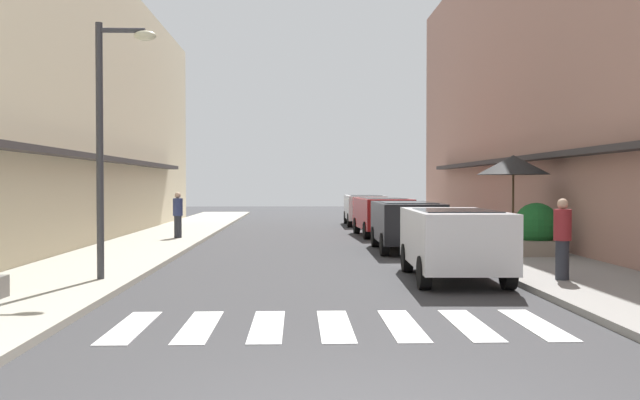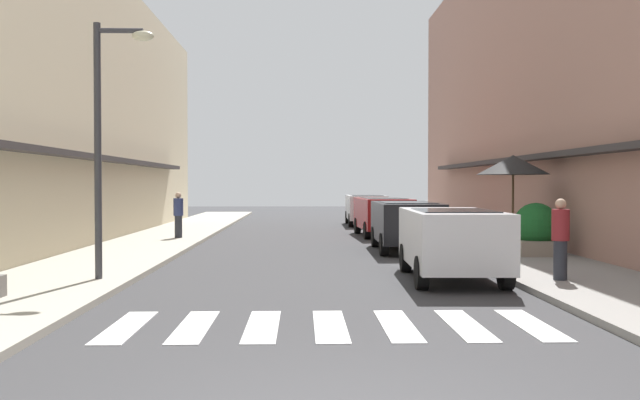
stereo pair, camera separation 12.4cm
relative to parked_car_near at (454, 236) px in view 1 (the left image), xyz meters
The scene contains 15 objects.
ground_plane 6.96m from the parked_car_near, 113.13° to the left, with size 81.85×81.85×0.00m, color #38383A.
sidewalk_left 10.26m from the parked_car_near, 141.66° to the left, with size 3.10×52.08×0.12m, color #ADA899.
sidewalk_right 6.91m from the parked_car_near, 67.70° to the left, with size 3.10×52.08×0.12m, color gray.
building_row_left 14.56m from the parked_car_near, 149.17° to the left, with size 5.50×35.48×9.46m.
building_row_right 10.90m from the parked_car_near, 47.29° to the left, with size 5.50×35.48×11.39m.
crosswalk 5.33m from the parked_car_near, 121.03° to the right, with size 6.15×2.20×0.01m.
parked_car_near is the anchor object (origin of this frame).
parked_car_mid 6.14m from the parked_car_near, 90.00° to the left, with size 1.88×4.20×1.47m.
parked_car_far 11.96m from the parked_car_near, 90.00° to the left, with size 1.95×4.33×1.47m.
parked_car_distant 18.91m from the parked_car_near, 90.00° to the left, with size 1.87×4.47×1.47m.
street_lamp 7.32m from the parked_car_near, behind, with size 1.19×0.28×5.05m.
cafe_umbrella 6.03m from the parked_car_near, 60.55° to the left, with size 2.03×2.03×2.70m.
planter_midblock 4.93m from the parked_car_near, 51.10° to the left, with size 1.16×1.16×1.38m.
pedestrian_walking_near 2.13m from the parked_car_near, 23.42° to the right, with size 0.34×0.34×1.59m.
pedestrian_walking_far 12.41m from the parked_car_near, 126.72° to the left, with size 0.34×0.34×1.59m.
Camera 1 is at (-0.53, -5.49, 1.99)m, focal length 38.35 mm.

